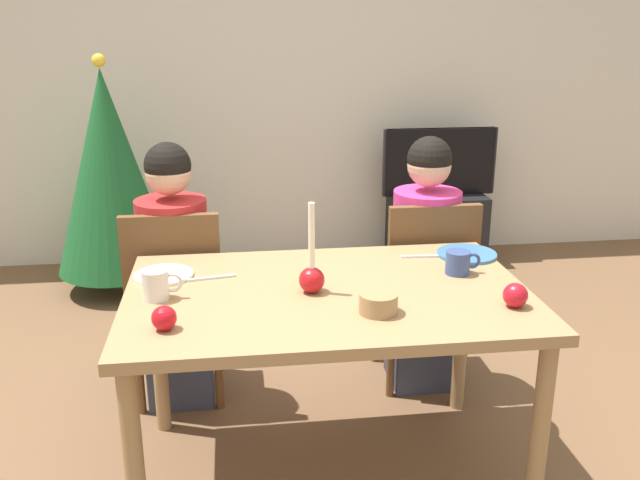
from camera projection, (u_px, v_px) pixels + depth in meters
The scene contains 20 objects.
ground_plane at pixel (327, 472), 2.62m from camera, with size 7.68×7.68×0.00m, color brown.
back_wall at pixel (274, 72), 4.67m from camera, with size 6.40×0.10×2.60m, color beige.
dining_table at pixel (327, 312), 2.42m from camera, with size 1.40×0.90×0.75m.
chair_left at pixel (176, 295), 2.97m from camera, with size 0.40×0.40×0.90m.
chair_right at pixel (425, 283), 3.10m from camera, with size 0.40×0.40×0.90m.
person_left_child at pixel (176, 280), 2.98m from camera, with size 0.30×0.30×1.17m.
person_right_child at pixel (424, 268), 3.12m from camera, with size 0.30×0.30×1.17m.
tv_stand at pixel (436, 227), 4.85m from camera, with size 0.64×0.40×0.48m, color black.
tv at pixel (440, 162), 4.71m from camera, with size 0.79×0.05×0.46m.
christmas_tree at pixel (109, 172), 4.18m from camera, with size 0.72×0.72×1.46m.
candle_centerpiece at pixel (312, 274), 2.36m from camera, with size 0.09×0.09×0.32m.
plate_left at pixel (164, 275), 2.52m from camera, with size 0.21×0.21×0.01m, color white.
plate_right at pixel (467, 254), 2.74m from camera, with size 0.24×0.24×0.01m, color teal.
mug_left at pixel (157, 284), 2.31m from camera, with size 0.14×0.09×0.10m.
mug_right at pixel (459, 262), 2.53m from camera, with size 0.13×0.09×0.09m.
fork_left at pixel (211, 278), 2.50m from camera, with size 0.18×0.01×0.01m, color silver.
fork_right at pixel (424, 256), 2.72m from camera, with size 0.18×0.01×0.01m, color silver.
bowl_walnuts at pixel (378, 303), 2.20m from camera, with size 0.13×0.13×0.07m, color #99754C.
apple_near_candle at pixel (164, 318), 2.08m from camera, with size 0.08×0.08×0.08m, color red.
apple_by_left_plate at pixel (515, 295), 2.24m from camera, with size 0.08×0.08×0.08m, color red.
Camera 1 is at (-0.31, -2.20, 1.66)m, focal length 38.58 mm.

